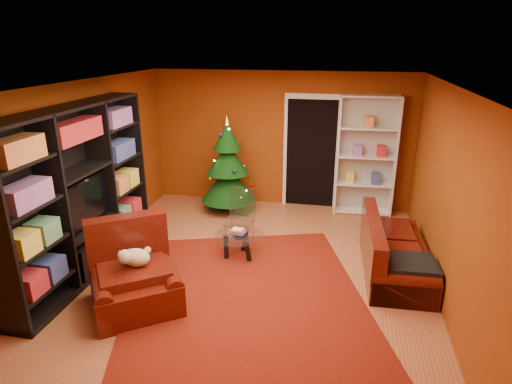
% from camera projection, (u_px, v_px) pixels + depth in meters
% --- Properties ---
extents(floor, '(5.00, 5.50, 0.05)m').
position_uv_depth(floor, '(250.00, 271.00, 6.18)').
color(floor, '#964F2E').
rests_on(floor, ground).
extents(ceiling, '(5.00, 5.50, 0.05)m').
position_uv_depth(ceiling, '(249.00, 83.00, 5.29)').
color(ceiling, silver).
rests_on(ceiling, wall_back).
extents(wall_back, '(5.00, 0.05, 2.60)m').
position_uv_depth(wall_back, '(281.00, 140.00, 8.29)').
color(wall_back, '#88380D').
rests_on(wall_back, ground).
extents(wall_left, '(0.05, 5.50, 2.60)m').
position_uv_depth(wall_left, '(81.00, 173.00, 6.21)').
color(wall_left, '#88380D').
rests_on(wall_left, ground).
extents(wall_right, '(0.05, 5.50, 2.60)m').
position_uv_depth(wall_right, '(450.00, 197.00, 5.25)').
color(wall_right, '#88380D').
rests_on(wall_right, ground).
extents(doorway, '(1.06, 0.60, 2.16)m').
position_uv_depth(doorway, '(311.00, 154.00, 8.22)').
color(doorway, black).
rests_on(doorway, floor).
extents(rug, '(3.89, 4.21, 0.02)m').
position_uv_depth(rug, '(245.00, 296.00, 5.52)').
color(rug, maroon).
rests_on(rug, floor).
extents(media_unit, '(0.48, 3.05, 2.34)m').
position_uv_depth(media_unit, '(79.00, 193.00, 5.79)').
color(media_unit, black).
rests_on(media_unit, floor).
extents(christmas_tree, '(1.08, 1.08, 1.85)m').
position_uv_depth(christmas_tree, '(228.00, 166.00, 8.02)').
color(christmas_tree, black).
rests_on(christmas_tree, floor).
extents(gift_box_teal, '(0.38, 0.38, 0.29)m').
position_uv_depth(gift_box_teal, '(215.00, 200.00, 8.44)').
color(gift_box_teal, '#12566E').
rests_on(gift_box_teal, floor).
extents(gift_box_green, '(0.37, 0.37, 0.29)m').
position_uv_depth(gift_box_green, '(244.00, 205.00, 8.17)').
color(gift_box_green, '#19541D').
rests_on(gift_box_green, floor).
extents(gift_box_red, '(0.22, 0.22, 0.19)m').
position_uv_depth(gift_box_red, '(240.00, 202.00, 8.44)').
color(gift_box_red, '#A73026').
rests_on(gift_box_red, floor).
extents(white_bookshelf, '(1.07, 0.42, 2.27)m').
position_uv_depth(white_bookshelf, '(366.00, 156.00, 7.86)').
color(white_bookshelf, white).
rests_on(white_bookshelf, floor).
extents(armchair, '(1.53, 1.53, 0.86)m').
position_uv_depth(armchair, '(135.00, 275.00, 5.19)').
color(armchair, '#3F0D07').
rests_on(armchair, rug).
extents(dog, '(0.50, 0.48, 0.28)m').
position_uv_depth(dog, '(136.00, 258.00, 5.18)').
color(dog, beige).
rests_on(dog, armchair).
extents(sofa, '(0.91, 1.89, 0.80)m').
position_uv_depth(sofa, '(396.00, 246.00, 5.98)').
color(sofa, '#3F0D07').
rests_on(sofa, rug).
extents(coffee_table, '(0.86, 0.86, 0.46)m').
position_uv_depth(coffee_table, '(240.00, 246.00, 6.46)').
color(coffee_table, gray).
rests_on(coffee_table, rug).
extents(acrylic_chair, '(0.44, 0.47, 0.83)m').
position_uv_depth(acrylic_chair, '(239.00, 222.00, 6.75)').
color(acrylic_chair, '#66605B').
rests_on(acrylic_chair, rug).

